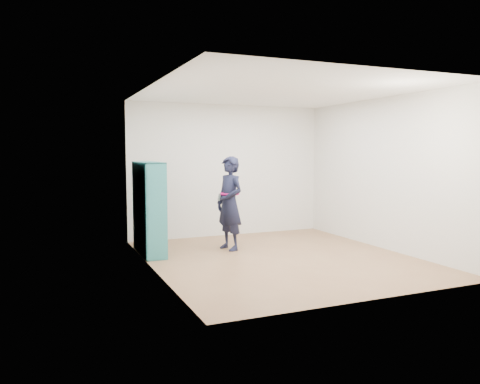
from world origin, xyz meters
name	(u,v)px	position (x,y,z in m)	size (l,w,h in m)	color
floor	(280,258)	(0.00, 0.00, 0.00)	(4.50, 4.50, 0.00)	#8A5F3E
ceiling	(282,91)	(0.00, 0.00, 2.60)	(4.50, 4.50, 0.00)	white
wall_left	(153,179)	(-2.00, 0.00, 1.30)	(0.02, 4.50, 2.60)	white
wall_right	(384,174)	(2.00, 0.00, 1.30)	(0.02, 4.50, 2.60)	white
wall_back	(228,171)	(0.00, 2.25, 1.30)	(4.00, 0.02, 2.60)	white
wall_front	(376,186)	(0.00, -2.25, 1.30)	(4.00, 0.02, 2.60)	white
bookshelf	(147,209)	(-1.85, 1.15, 0.74)	(0.33, 1.13, 1.51)	teal
person	(230,203)	(-0.49, 0.93, 0.80)	(0.53, 0.67, 1.60)	black
smartphone	(219,197)	(-0.66, 0.96, 0.91)	(0.04, 0.10, 0.14)	silver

